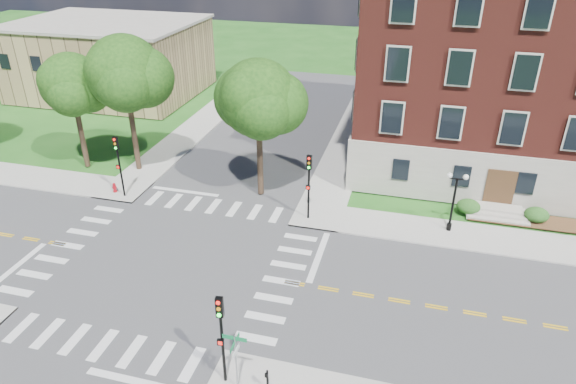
% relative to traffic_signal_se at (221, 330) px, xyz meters
% --- Properties ---
extents(ground, '(160.00, 160.00, 0.00)m').
position_rel_traffic_signal_se_xyz_m(ground, '(-6.72, 7.76, -3.19)').
color(ground, '#1C5417').
rests_on(ground, ground).
extents(road_ew, '(90.00, 12.00, 0.01)m').
position_rel_traffic_signal_se_xyz_m(road_ew, '(-6.72, 7.76, -3.18)').
color(road_ew, '#3D3D3F').
rests_on(road_ew, ground).
extents(road_ns, '(12.00, 90.00, 0.01)m').
position_rel_traffic_signal_se_xyz_m(road_ns, '(-6.72, 7.76, -3.18)').
color(road_ns, '#3D3D3F').
rests_on(road_ns, ground).
extents(sidewalk_ne, '(34.00, 34.00, 0.12)m').
position_rel_traffic_signal_se_xyz_m(sidewalk_ne, '(8.66, 23.14, -3.13)').
color(sidewalk_ne, '#9E9B93').
rests_on(sidewalk_ne, ground).
extents(sidewalk_nw, '(34.00, 34.00, 0.12)m').
position_rel_traffic_signal_se_xyz_m(sidewalk_nw, '(-22.09, 23.14, -3.13)').
color(sidewalk_nw, '#9E9B93').
rests_on(sidewalk_nw, ground).
extents(crosswalk_east, '(2.20, 10.20, 0.02)m').
position_rel_traffic_signal_se_xyz_m(crosswalk_east, '(0.48, 7.76, -3.19)').
color(crosswalk_east, silver).
rests_on(crosswalk_east, ground).
extents(stop_bar_east, '(0.40, 5.50, 0.00)m').
position_rel_traffic_signal_se_xyz_m(stop_bar_east, '(2.08, 10.76, -3.19)').
color(stop_bar_east, silver).
rests_on(stop_bar_east, ground).
extents(main_building, '(30.60, 22.40, 16.50)m').
position_rel_traffic_signal_se_xyz_m(main_building, '(17.28, 29.76, 5.15)').
color(main_building, gray).
rests_on(main_building, ground).
extents(secondary_building, '(20.40, 15.40, 8.30)m').
position_rel_traffic_signal_se_xyz_m(secondary_building, '(-28.72, 37.76, 1.09)').
color(secondary_building, olive).
rests_on(secondary_building, ground).
extents(tree_b, '(4.87, 4.87, 9.57)m').
position_rel_traffic_signal_se_xyz_m(tree_b, '(-19.63, 18.50, 4.04)').
color(tree_b, black).
rests_on(tree_b, ground).
extents(tree_c, '(5.89, 5.89, 11.07)m').
position_rel_traffic_signal_se_xyz_m(tree_c, '(-15.16, 19.19, 5.03)').
color(tree_c, black).
rests_on(tree_c, ground).
extents(tree_d, '(5.56, 5.56, 10.31)m').
position_rel_traffic_signal_se_xyz_m(tree_d, '(-3.90, 17.64, 4.43)').
color(tree_d, black).
rests_on(tree_d, ground).
extents(traffic_signal_se, '(0.34, 0.39, 4.80)m').
position_rel_traffic_signal_se_xyz_m(traffic_signal_se, '(0.00, 0.00, 0.00)').
color(traffic_signal_se, black).
rests_on(traffic_signal_se, ground).
extents(traffic_signal_ne, '(0.36, 0.41, 4.80)m').
position_rel_traffic_signal_se_xyz_m(traffic_signal_ne, '(0.42, 14.98, 0.00)').
color(traffic_signal_ne, black).
rests_on(traffic_signal_ne, ground).
extents(traffic_signal_nw, '(0.34, 0.38, 4.80)m').
position_rel_traffic_signal_se_xyz_m(traffic_signal_nw, '(-13.79, 14.57, 0.00)').
color(traffic_signal_nw, black).
rests_on(traffic_signal_nw, ground).
extents(twin_lamp_west, '(1.36, 0.36, 4.23)m').
position_rel_traffic_signal_se_xyz_m(twin_lamp_west, '(9.97, 15.91, -0.66)').
color(twin_lamp_west, black).
rests_on(twin_lamp_west, ground).
extents(street_sign_pole, '(1.10, 1.10, 3.10)m').
position_rel_traffic_signal_se_xyz_m(street_sign_pole, '(0.71, -0.27, -0.88)').
color(street_sign_pole, gray).
rests_on(street_sign_pole, ground).
extents(push_button_post, '(0.14, 0.21, 1.20)m').
position_rel_traffic_signal_se_xyz_m(push_button_post, '(2.03, -0.05, -2.39)').
color(push_button_post, black).
rests_on(push_button_post, ground).
extents(fire_hydrant, '(0.35, 0.35, 0.75)m').
position_rel_traffic_signal_se_xyz_m(fire_hydrant, '(-14.82, 14.94, -2.72)').
color(fire_hydrant, maroon).
rests_on(fire_hydrant, ground).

